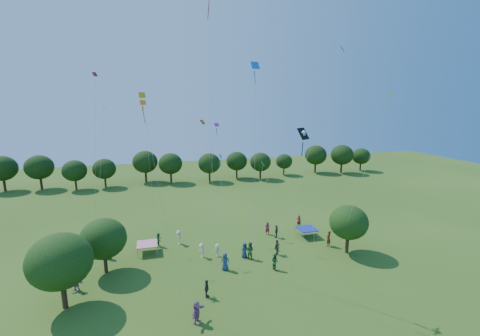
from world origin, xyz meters
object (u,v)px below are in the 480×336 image
near_tree_west (60,261)px  red_high_kite (210,38)px  tent_blue (307,229)px  near_tree_north (103,239)px  tent_red_stripe (147,244)px  near_tree_east (349,222)px  pirate_kite (304,137)px

near_tree_west → red_high_kite: bearing=12.3°
near_tree_west → red_high_kite: (12.88, 2.81, 17.87)m
tent_blue → red_high_kite: red_high_kite is taller
near_tree_west → tent_blue: 26.95m
tent_blue → red_high_kite: 25.02m
near_tree_north → tent_blue: 23.42m
tent_blue → tent_red_stripe: bearing=178.0°
near_tree_east → tent_blue: 6.23m
near_tree_west → near_tree_east: near_tree_west is taller
tent_red_stripe → tent_blue: same height
near_tree_east → tent_red_stripe: 22.45m
near_tree_north → near_tree_east: size_ratio=1.01×
tent_blue → pirate_kite: pirate_kite is taller
near_tree_west → tent_red_stripe: (6.40, 8.45, -3.08)m
near_tree_east → red_high_kite: 23.77m
near_tree_west → red_high_kite: 22.21m
tent_blue → red_high_kite: size_ratio=0.08×
near_tree_east → tent_red_stripe: bearing=164.7°
pirate_kite → near_tree_west: bearing=172.8°
near_tree_east → tent_blue: (-2.30, 5.20, -2.54)m
pirate_kite → red_high_kite: (-6.69, 5.29, 8.31)m
near_tree_west → red_high_kite: size_ratio=0.24×
near_tree_east → pirate_kite: (-8.35, -5.05, 10.10)m
pirate_kite → red_high_kite: size_ratio=0.50×
tent_red_stripe → pirate_kite: size_ratio=0.17×
near_tree_east → tent_red_stripe: near_tree_east is taller
near_tree_north → near_tree_west: bearing=-115.8°
tent_red_stripe → near_tree_west: bearing=-127.1°
near_tree_west → near_tree_north: size_ratio=1.15×
near_tree_north → pirate_kite: size_ratio=0.42×
near_tree_north → near_tree_east: (25.43, -2.57, 0.04)m
near_tree_north → tent_blue: (23.13, 2.63, -2.51)m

